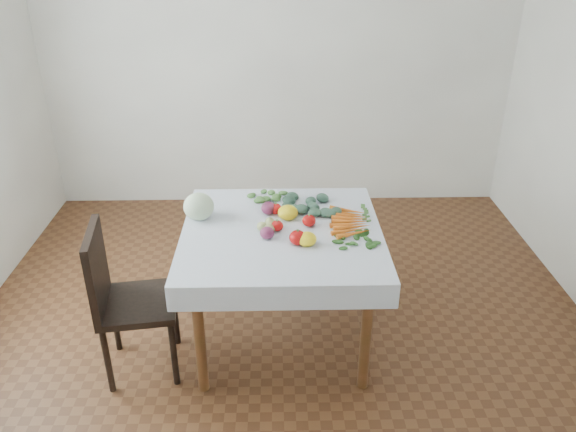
# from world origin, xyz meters

# --- Properties ---
(ground) EXTENTS (4.00, 4.00, 0.00)m
(ground) POSITION_xyz_m (0.00, 0.00, 0.00)
(ground) COLOR brown
(back_wall) EXTENTS (4.00, 0.04, 2.70)m
(back_wall) POSITION_xyz_m (0.00, 2.00, 1.35)
(back_wall) COLOR white
(back_wall) RESTS_ON ground
(table) EXTENTS (1.00, 1.00, 0.75)m
(table) POSITION_xyz_m (0.00, 0.00, 0.65)
(table) COLOR brown
(table) RESTS_ON ground
(tablecloth) EXTENTS (1.12, 1.12, 0.01)m
(tablecloth) POSITION_xyz_m (0.00, 0.00, 0.75)
(tablecloth) COLOR white
(tablecloth) RESTS_ON table
(chair) EXTENTS (0.46, 0.46, 0.91)m
(chair) POSITION_xyz_m (-0.88, -0.26, 0.52)
(chair) COLOR black
(chair) RESTS_ON ground
(cabbage) EXTENTS (0.22, 0.22, 0.16)m
(cabbage) POSITION_xyz_m (-0.48, 0.15, 0.84)
(cabbage) COLOR #ACC3A3
(cabbage) RESTS_ON tablecloth
(tomato_a) EXTENTS (0.09, 0.09, 0.06)m
(tomato_a) POSITION_xyz_m (-0.03, 0.20, 0.79)
(tomato_a) COLOR #B80D0C
(tomato_a) RESTS_ON tablecloth
(tomato_b) EXTENTS (0.10, 0.10, 0.07)m
(tomato_b) POSITION_xyz_m (0.16, 0.04, 0.79)
(tomato_b) COLOR #B80D0C
(tomato_b) RESTS_ON tablecloth
(tomato_c) EXTENTS (0.08, 0.08, 0.06)m
(tomato_c) POSITION_xyz_m (-0.03, -0.01, 0.79)
(tomato_c) COLOR #B80D0C
(tomato_c) RESTS_ON tablecloth
(tomato_d) EXTENTS (0.11, 0.11, 0.08)m
(tomato_d) POSITION_xyz_m (0.08, -0.16, 0.80)
(tomato_d) COLOR #B80D0C
(tomato_d) RESTS_ON tablecloth
(heirloom_back) EXTENTS (0.14, 0.14, 0.08)m
(heirloom_back) POSITION_xyz_m (0.04, 0.13, 0.80)
(heirloom_back) COLOR yellow
(heirloom_back) RESTS_ON tablecloth
(heirloom_front) EXTENTS (0.14, 0.14, 0.07)m
(heirloom_front) POSITION_xyz_m (0.13, -0.17, 0.79)
(heirloom_front) COLOR yellow
(heirloom_front) RESTS_ON tablecloth
(onion_a) EXTENTS (0.11, 0.11, 0.08)m
(onion_a) POSITION_xyz_m (-0.08, 0.20, 0.79)
(onion_a) COLOR #561834
(onion_a) RESTS_ON tablecloth
(onion_b) EXTENTS (0.08, 0.08, 0.07)m
(onion_b) POSITION_xyz_m (-0.08, -0.10, 0.79)
(onion_b) COLOR #561834
(onion_b) RESTS_ON tablecloth
(tomatillo_cluster) EXTENTS (0.15, 0.13, 0.05)m
(tomatillo_cluster) POSITION_xyz_m (-0.12, 0.02, 0.78)
(tomatillo_cluster) COLOR tan
(tomatillo_cluster) RESTS_ON tablecloth
(carrot_bunch) EXTENTS (0.22, 0.38, 0.03)m
(carrot_bunch) POSITION_xyz_m (0.39, 0.06, 0.77)
(carrot_bunch) COLOR orange
(carrot_bunch) RESTS_ON tablecloth
(kale_bunch) EXTENTS (0.35, 0.29, 0.05)m
(kale_bunch) POSITION_xyz_m (0.17, 0.27, 0.78)
(kale_bunch) COLOR #375B47
(kale_bunch) RESTS_ON tablecloth
(basil_bunch) EXTENTS (0.24, 0.21, 0.01)m
(basil_bunch) POSITION_xyz_m (0.42, -0.13, 0.76)
(basil_bunch) COLOR #29591C
(basil_bunch) RESTS_ON tablecloth
(dill_bunch) EXTENTS (0.24, 0.19, 0.02)m
(dill_bunch) POSITION_xyz_m (-0.09, 0.44, 0.77)
(dill_bunch) COLOR #51823B
(dill_bunch) RESTS_ON tablecloth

